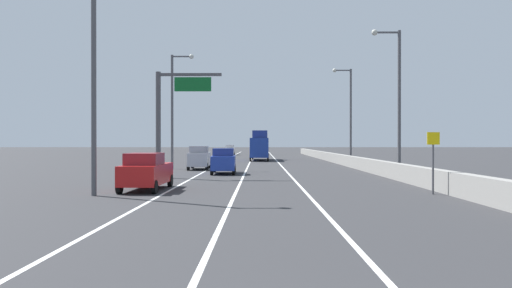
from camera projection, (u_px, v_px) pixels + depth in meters
name	position (u px, v px, depth m)	size (l,w,h in m)	color
ground_plane	(265.00, 160.00, 67.89)	(320.00, 320.00, 0.00)	#2D2D30
lane_stripe_left	(221.00, 162.00, 58.93)	(0.16, 130.00, 0.00)	silver
lane_stripe_center	(250.00, 162.00, 58.90)	(0.16, 130.00, 0.00)	silver
lane_stripe_right	(278.00, 162.00, 58.88)	(0.16, 130.00, 0.00)	silver
jersey_barrier_right	(360.00, 163.00, 43.83)	(0.60, 120.00, 1.10)	gray
overhead_sign_gantry	(169.00, 111.00, 33.88)	(4.68, 0.36, 7.50)	#47474C
speed_advisory_sign	(433.00, 158.00, 23.02)	(0.60, 0.11, 3.00)	#4C4C51
lamp_post_right_second	(396.00, 93.00, 34.70)	(2.14, 0.44, 10.69)	#4C4C51
lamp_post_right_third	(349.00, 110.00, 53.10)	(2.14, 0.44, 10.69)	#4C4C51
lamp_post_left_near	(99.00, 66.00, 22.43)	(2.14, 0.44, 10.69)	#4C4C51
lamp_post_left_mid	(175.00, 103.00, 44.51)	(2.14, 0.44, 10.69)	#4C4C51
car_silver_0	(199.00, 158.00, 43.91)	(1.97, 4.37, 2.15)	#B7B7BC
car_white_1	(230.00, 150.00, 92.33)	(1.97, 4.83, 1.93)	white
car_red_2	(146.00, 171.00, 25.09)	(1.98, 4.80, 1.95)	red
car_blue_3	(224.00, 161.00, 37.91)	(2.01, 4.42, 2.03)	#1E389E
box_truck	(260.00, 147.00, 65.89)	(2.62, 9.92, 4.14)	navy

